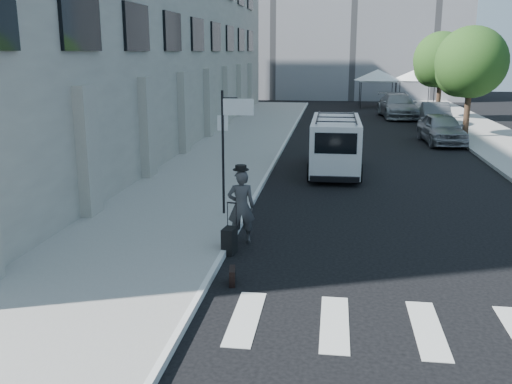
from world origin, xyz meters
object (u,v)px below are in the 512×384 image
(cargo_van, at_px, (335,144))
(suitcase, at_px, (229,241))
(businessman, at_px, (241,207))
(parked_car_a, at_px, (442,129))
(parked_car_b, at_px, (435,115))
(briefcase, at_px, (232,276))
(parked_car_c, at_px, (398,106))

(cargo_van, bearing_deg, suitcase, -103.90)
(businessman, bearing_deg, parked_car_a, -126.59)
(cargo_van, distance_m, parked_car_a, 9.65)
(suitcase, xyz_separation_m, parked_car_b, (8.70, 24.68, 0.45))
(businessman, height_order, briefcase, businessman)
(cargo_van, bearing_deg, parked_car_a, 55.39)
(businessman, relative_size, briefcase, 4.23)
(briefcase, height_order, parked_car_c, parked_car_c)
(briefcase, bearing_deg, parked_car_c, 69.69)
(businessman, height_order, parked_car_b, businessman)
(briefcase, height_order, cargo_van, cargo_van)
(parked_car_c, bearing_deg, cargo_van, -107.49)
(suitcase, height_order, parked_car_c, parked_car_c)
(parked_car_a, bearing_deg, parked_car_b, 79.27)
(suitcase, bearing_deg, parked_car_c, 86.11)
(briefcase, bearing_deg, parked_car_a, 60.46)
(businessman, xyz_separation_m, parked_car_b, (8.56, 23.81, -0.16))
(suitcase, distance_m, parked_car_a, 19.58)
(suitcase, relative_size, parked_car_b, 0.26)
(cargo_van, relative_size, parked_car_b, 1.20)
(parked_car_a, bearing_deg, briefcase, -115.00)
(businessman, xyz_separation_m, briefcase, (0.24, -2.66, -0.76))
(suitcase, bearing_deg, businessman, 89.71)
(parked_car_a, xyz_separation_m, parked_car_c, (-1.01, 11.83, 0.06))
(parked_car_c, bearing_deg, parked_car_b, -75.20)
(businessman, relative_size, parked_car_c, 0.32)
(parked_car_a, bearing_deg, businessman, -118.60)
(parked_car_a, bearing_deg, parked_car_c, 90.79)
(briefcase, xyz_separation_m, parked_car_c, (6.51, 31.53, 0.68))
(cargo_van, height_order, parked_car_c, cargo_van)
(suitcase, relative_size, cargo_van, 0.22)
(suitcase, relative_size, parked_car_c, 0.21)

